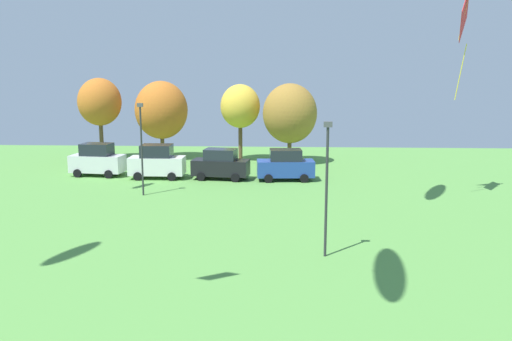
{
  "coord_description": "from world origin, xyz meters",
  "views": [
    {
      "loc": [
        -0.7,
        1.96,
        8.08
      ],
      "look_at": [
        -1.35,
        15.3,
        5.62
      ],
      "focal_mm": 38.0,
      "sensor_mm": 36.0,
      "label": 1
    }
  ],
  "objects_px": {
    "parked_car_third_from_left": "(221,164)",
    "parked_car_rightmost_in_row": "(285,165)",
    "treeline_tree_1": "(161,110)",
    "treeline_tree_3": "(290,114)",
    "parked_car_second_from_left": "(157,162)",
    "light_post_2": "(327,181)",
    "treeline_tree_0": "(100,102)",
    "light_post_0": "(141,144)",
    "kite_flying_6": "(464,17)",
    "treeline_tree_2": "(240,106)",
    "parked_car_leftmost": "(97,160)"
  },
  "relations": [
    {
      "from": "parked_car_third_from_left",
      "to": "treeline_tree_3",
      "type": "xyz_separation_m",
      "value": [
        5.27,
        7.56,
        3.26
      ]
    },
    {
      "from": "kite_flying_6",
      "to": "light_post_2",
      "type": "relative_size",
      "value": 1.14
    },
    {
      "from": "kite_flying_6",
      "to": "parked_car_second_from_left",
      "type": "bearing_deg",
      "value": 163.51
    },
    {
      "from": "light_post_2",
      "to": "treeline_tree_0",
      "type": "bearing_deg",
      "value": 125.89
    },
    {
      "from": "parked_car_second_from_left",
      "to": "light_post_0",
      "type": "xyz_separation_m",
      "value": [
        0.37,
        -5.72,
        2.16
      ]
    },
    {
      "from": "parked_car_third_from_left",
      "to": "parked_car_rightmost_in_row",
      "type": "relative_size",
      "value": 1.01
    },
    {
      "from": "treeline_tree_0",
      "to": "treeline_tree_1",
      "type": "xyz_separation_m",
      "value": [
        5.44,
        0.87,
        -0.77
      ]
    },
    {
      "from": "parked_car_rightmost_in_row",
      "to": "treeline_tree_0",
      "type": "height_order",
      "value": "treeline_tree_0"
    },
    {
      "from": "light_post_0",
      "to": "light_post_2",
      "type": "bearing_deg",
      "value": -45.93
    },
    {
      "from": "kite_flying_6",
      "to": "light_post_0",
      "type": "height_order",
      "value": "kite_flying_6"
    },
    {
      "from": "parked_car_third_from_left",
      "to": "treeline_tree_2",
      "type": "bearing_deg",
      "value": 92.3
    },
    {
      "from": "light_post_0",
      "to": "treeline_tree_3",
      "type": "bearing_deg",
      "value": 53.33
    },
    {
      "from": "kite_flying_6",
      "to": "treeline_tree_0",
      "type": "height_order",
      "value": "kite_flying_6"
    },
    {
      "from": "treeline_tree_0",
      "to": "treeline_tree_3",
      "type": "distance_m",
      "value": 17.27
    },
    {
      "from": "parked_car_leftmost",
      "to": "treeline_tree_2",
      "type": "bearing_deg",
      "value": 42.69
    },
    {
      "from": "parked_car_rightmost_in_row",
      "to": "light_post_0",
      "type": "relative_size",
      "value": 0.72
    },
    {
      "from": "treeline_tree_0",
      "to": "treeline_tree_3",
      "type": "relative_size",
      "value": 1.06
    },
    {
      "from": "treeline_tree_1",
      "to": "treeline_tree_3",
      "type": "xyz_separation_m",
      "value": [
        11.79,
        -1.86,
        -0.12
      ]
    },
    {
      "from": "light_post_0",
      "to": "parked_car_rightmost_in_row",
      "type": "bearing_deg",
      "value": 30.03
    },
    {
      "from": "parked_car_leftmost",
      "to": "treeline_tree_3",
      "type": "xyz_separation_m",
      "value": [
        15.04,
        6.64,
        3.16
      ]
    },
    {
      "from": "kite_flying_6",
      "to": "treeline_tree_1",
      "type": "xyz_separation_m",
      "value": [
        -21.98,
        15.32,
        -6.73
      ]
    },
    {
      "from": "treeline_tree_1",
      "to": "treeline_tree_0",
      "type": "bearing_deg",
      "value": -170.91
    },
    {
      "from": "kite_flying_6",
      "to": "treeline_tree_1",
      "type": "bearing_deg",
      "value": 145.13
    },
    {
      "from": "parked_car_leftmost",
      "to": "treeline_tree_3",
      "type": "bearing_deg",
      "value": 29.96
    },
    {
      "from": "light_post_0",
      "to": "treeline_tree_1",
      "type": "distance_m",
      "value": 15.18
    },
    {
      "from": "treeline_tree_0",
      "to": "parked_car_rightmost_in_row",
      "type": "bearing_deg",
      "value": -27.35
    },
    {
      "from": "light_post_2",
      "to": "treeline_tree_1",
      "type": "height_order",
      "value": "treeline_tree_1"
    },
    {
      "from": "kite_flying_6",
      "to": "light_post_2",
      "type": "bearing_deg",
      "value": -128.73
    },
    {
      "from": "parked_car_leftmost",
      "to": "parked_car_second_from_left",
      "type": "xyz_separation_m",
      "value": [
        4.88,
        -0.79,
        0.02
      ]
    },
    {
      "from": "treeline_tree_3",
      "to": "treeline_tree_1",
      "type": "bearing_deg",
      "value": 171.01
    },
    {
      "from": "parked_car_second_from_left",
      "to": "light_post_2",
      "type": "distance_m",
      "value": 20.72
    },
    {
      "from": "treeline_tree_2",
      "to": "treeline_tree_3",
      "type": "xyz_separation_m",
      "value": [
        4.45,
        -1.21,
        -0.52
      ]
    },
    {
      "from": "treeline_tree_3",
      "to": "parked_car_leftmost",
      "type": "bearing_deg",
      "value": -156.19
    },
    {
      "from": "light_post_2",
      "to": "treeline_tree_3",
      "type": "distance_m",
      "value": 24.63
    },
    {
      "from": "parked_car_second_from_left",
      "to": "parked_car_third_from_left",
      "type": "relative_size",
      "value": 0.94
    },
    {
      "from": "parked_car_leftmost",
      "to": "treeline_tree_1",
      "type": "height_order",
      "value": "treeline_tree_1"
    },
    {
      "from": "treeline_tree_2",
      "to": "parked_car_leftmost",
      "type": "bearing_deg",
      "value": -143.46
    },
    {
      "from": "kite_flying_6",
      "to": "treeline_tree_1",
      "type": "distance_m",
      "value": 27.63
    },
    {
      "from": "parked_car_third_from_left",
      "to": "treeline_tree_0",
      "type": "height_order",
      "value": "treeline_tree_0"
    },
    {
      "from": "parked_car_rightmost_in_row",
      "to": "light_post_0",
      "type": "distance_m",
      "value": 11.09
    },
    {
      "from": "light_post_2",
      "to": "treeline_tree_2",
      "type": "xyz_separation_m",
      "value": [
        -5.73,
        25.78,
        1.55
      ]
    },
    {
      "from": "parked_car_second_from_left",
      "to": "light_post_2",
      "type": "xyz_separation_m",
      "value": [
        11.44,
        -17.15,
        2.12
      ]
    },
    {
      "from": "parked_car_second_from_left",
      "to": "treeline_tree_1",
      "type": "bearing_deg",
      "value": 99.61
    },
    {
      "from": "parked_car_second_from_left",
      "to": "parked_car_rightmost_in_row",
      "type": "xyz_separation_m",
      "value": [
        9.76,
        -0.28,
        -0.11
      ]
    },
    {
      "from": "treeline_tree_1",
      "to": "treeline_tree_3",
      "type": "bearing_deg",
      "value": -8.99
    },
    {
      "from": "parked_car_rightmost_in_row",
      "to": "treeline_tree_1",
      "type": "height_order",
      "value": "treeline_tree_1"
    },
    {
      "from": "parked_car_leftmost",
      "to": "treeline_tree_2",
      "type": "relative_size",
      "value": 0.61
    },
    {
      "from": "treeline_tree_1",
      "to": "treeline_tree_3",
      "type": "distance_m",
      "value": 11.93
    },
    {
      "from": "light_post_0",
      "to": "kite_flying_6",
      "type": "bearing_deg",
      "value": -0.89
    },
    {
      "from": "treeline_tree_2",
      "to": "kite_flying_6",
      "type": "bearing_deg",
      "value": -45.02
    }
  ]
}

